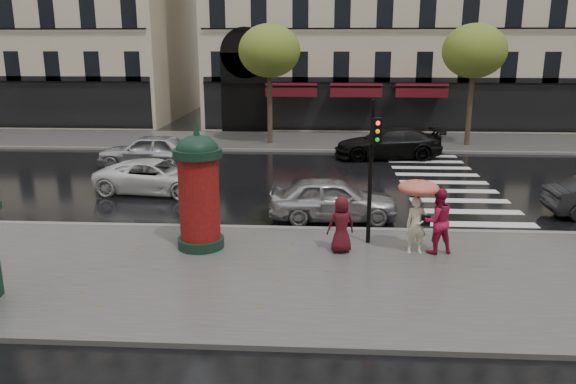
# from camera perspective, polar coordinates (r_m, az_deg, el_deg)

# --- Properties ---
(ground) EXTENTS (160.00, 160.00, 0.00)m
(ground) POSITION_cam_1_polar(r_m,az_deg,el_deg) (14.56, -0.25, -7.84)
(ground) COLOR black
(ground) RESTS_ON ground
(near_sidewalk) EXTENTS (90.00, 7.00, 0.12)m
(near_sidewalk) POSITION_cam_1_polar(r_m,az_deg,el_deg) (14.08, -0.37, -8.40)
(near_sidewalk) COLOR #474744
(near_sidewalk) RESTS_ON ground
(far_sidewalk) EXTENTS (90.00, 6.00, 0.12)m
(far_sidewalk) POSITION_cam_1_polar(r_m,az_deg,el_deg) (32.88, 1.81, 5.19)
(far_sidewalk) COLOR #474744
(far_sidewalk) RESTS_ON ground
(near_kerb) EXTENTS (90.00, 0.25, 0.14)m
(near_kerb) POSITION_cam_1_polar(r_m,az_deg,el_deg) (17.34, 0.37, -3.78)
(near_kerb) COLOR slate
(near_kerb) RESTS_ON ground
(far_kerb) EXTENTS (90.00, 0.25, 0.14)m
(far_kerb) POSITION_cam_1_polar(r_m,az_deg,el_deg) (29.93, 1.66, 4.23)
(far_kerb) COLOR slate
(far_kerb) RESTS_ON ground
(zebra_crossing) EXTENTS (3.60, 11.75, 0.01)m
(zebra_crossing) POSITION_cam_1_polar(r_m,az_deg,el_deg) (24.23, 15.52, 0.96)
(zebra_crossing) COLOR silver
(zebra_crossing) RESTS_ON ground
(tree_far_left) EXTENTS (3.40, 3.40, 6.64)m
(tree_far_left) POSITION_cam_1_polar(r_m,az_deg,el_deg) (31.53, -1.91, 14.10)
(tree_far_left) COLOR #38281C
(tree_far_left) RESTS_ON ground
(tree_far_right) EXTENTS (3.40, 3.40, 6.64)m
(tree_far_right) POSITION_cam_1_polar(r_m,az_deg,el_deg) (32.44, 18.40, 13.40)
(tree_far_right) COLOR #38281C
(tree_far_right) RESTS_ON ground
(woman_umbrella) EXTENTS (1.08, 1.08, 2.08)m
(woman_umbrella) POSITION_cam_1_polar(r_m,az_deg,el_deg) (15.28, 13.04, -1.20)
(woman_umbrella) COLOR #F3E6C8
(woman_umbrella) RESTS_ON near_sidewalk
(woman_red) EXTENTS (1.02, 0.88, 1.80)m
(woman_red) POSITION_cam_1_polar(r_m,az_deg,el_deg) (15.55, 14.91, -2.85)
(woman_red) COLOR #B01540
(woman_red) RESTS_ON near_sidewalk
(man_burgundy) EXTENTS (0.86, 0.69, 1.55)m
(man_burgundy) POSITION_cam_1_polar(r_m,az_deg,el_deg) (15.19, 5.42, -3.32)
(man_burgundy) COLOR #4B0F18
(man_burgundy) RESTS_ON near_sidewalk
(morris_column) EXTENTS (1.32, 1.32, 3.56)m
(morris_column) POSITION_cam_1_polar(r_m,az_deg,el_deg) (15.41, -9.05, 0.43)
(morris_column) COLOR black
(morris_column) RESTS_ON near_sidewalk
(traffic_light) EXTENTS (0.30, 0.40, 4.04)m
(traffic_light) POSITION_cam_1_polar(r_m,az_deg,el_deg) (15.50, 8.57, 3.36)
(traffic_light) COLOR black
(traffic_light) RESTS_ON near_sidewalk
(car_silver) EXTENTS (4.25, 1.87, 1.42)m
(car_silver) POSITION_cam_1_polar(r_m,az_deg,el_deg) (18.31, 4.61, -0.70)
(car_silver) COLOR #A7A6AB
(car_silver) RESTS_ON ground
(car_white) EXTENTS (4.80, 2.62, 1.28)m
(car_white) POSITION_cam_1_polar(r_m,az_deg,el_deg) (22.18, -13.24, 1.53)
(car_white) COLOR white
(car_white) RESTS_ON ground
(car_black) EXTENTS (5.49, 2.69, 1.54)m
(car_black) POSITION_cam_1_polar(r_m,az_deg,el_deg) (28.57, 10.12, 4.91)
(car_black) COLOR black
(car_black) RESTS_ON ground
(car_far_silver) EXTENTS (4.76, 2.15, 1.59)m
(car_far_silver) POSITION_cam_1_polar(r_m,az_deg,el_deg) (26.69, -13.95, 4.06)
(car_far_silver) COLOR #B4B4B9
(car_far_silver) RESTS_ON ground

